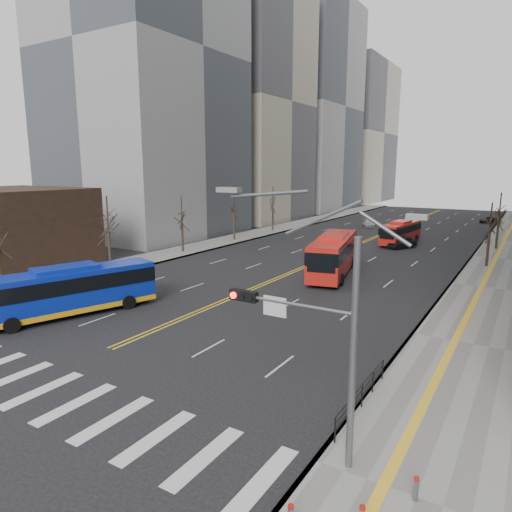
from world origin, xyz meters
TOP-DOWN VIEW (x-y plane):
  - ground at (0.00, 0.00)m, footprint 220.00×220.00m
  - sidewalk_right at (17.50, 45.00)m, footprint 7.00×130.00m
  - sidewalk_left at (-16.50, 45.00)m, footprint 5.00×130.00m
  - crosswalk at (0.00, 0.00)m, footprint 26.70×4.00m
  - centerline at (0.00, 55.00)m, footprint 0.55×100.00m
  - office_towers at (0.12, 68.51)m, footprint 83.00×134.00m
  - signal_mast at (13.77, 2.00)m, footprint 5.37×0.37m
  - pedestrian_railing at (14.30, 6.00)m, footprint 0.06×6.06m
  - bollards at (16.27, -0.17)m, footprint 2.87×3.17m
  - street_trees at (-7.18, 34.55)m, footprint 35.20×47.20m
  - blue_bus at (-7.10, 7.58)m, footprint 6.24×12.20m
  - red_bus_near at (3.75, 28.79)m, footprint 5.47×12.64m
  - red_bus_far at (4.69, 50.07)m, footprint 3.21×9.95m
  - car_white at (-10.94, 6.00)m, footprint 2.53×3.99m
  - car_dark_mid at (5.64, 46.97)m, footprint 3.57×4.89m
  - car_silver at (-4.66, 65.72)m, footprint 3.29×4.68m
  - car_dark_far at (12.50, 82.82)m, footprint 3.17×4.48m

SIDE VIEW (x-z plane):
  - ground at x=0.00m, z-range 0.00..0.00m
  - crosswalk at x=0.00m, z-range 0.00..0.01m
  - centerline at x=0.00m, z-range 0.00..0.01m
  - sidewalk_right at x=17.50m, z-range 0.00..0.15m
  - sidewalk_left at x=-16.50m, z-range 0.00..0.15m
  - bollards at x=16.27m, z-range 0.16..0.94m
  - car_dark_far at x=12.50m, z-range 0.00..1.13m
  - car_white at x=-10.94m, z-range 0.00..1.24m
  - car_silver at x=-4.66m, z-range 0.00..1.26m
  - car_dark_mid at x=5.64m, z-range 0.00..1.55m
  - pedestrian_railing at x=14.30m, z-range 0.31..1.33m
  - red_bus_far at x=4.69m, z-range 0.18..3.32m
  - blue_bus at x=-7.10m, z-range 0.09..3.58m
  - red_bus_near at x=3.75m, z-range 0.21..4.09m
  - signal_mast at x=13.77m, z-range 0.16..9.55m
  - street_trees at x=-7.18m, z-range 1.07..8.67m
  - office_towers at x=0.12m, z-range -5.08..52.92m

